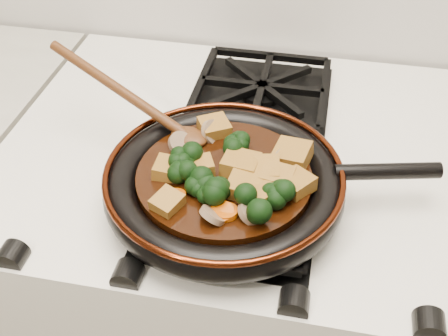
# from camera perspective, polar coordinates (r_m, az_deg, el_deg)

# --- Properties ---
(stove) EXTENTS (0.76, 0.60, 0.90)m
(stove) POSITION_cam_1_polar(r_m,az_deg,el_deg) (1.20, 1.85, -14.79)
(stove) COLOR silver
(stove) RESTS_ON ground
(burner_grate_front) EXTENTS (0.23, 0.23, 0.03)m
(burner_grate_front) POSITION_cam_1_polar(r_m,az_deg,el_deg) (0.76, 0.75, -3.50)
(burner_grate_front) COLOR black
(burner_grate_front) RESTS_ON stove
(burner_grate_back) EXTENTS (0.23, 0.23, 0.03)m
(burner_grate_back) POSITION_cam_1_polar(r_m,az_deg,el_deg) (0.97, 3.87, 7.87)
(burner_grate_back) COLOR black
(burner_grate_back) RESTS_ON stove
(skillet) EXTENTS (0.44, 0.32, 0.05)m
(skillet) POSITION_cam_1_polar(r_m,az_deg,el_deg) (0.74, 0.18, -1.52)
(skillet) COLOR black
(skillet) RESTS_ON burner_grate_front
(braising_sauce) EXTENTS (0.23, 0.23, 0.02)m
(braising_sauce) POSITION_cam_1_polar(r_m,az_deg,el_deg) (0.74, -0.00, -1.23)
(braising_sauce) COLOR black
(braising_sauce) RESTS_ON skillet
(tofu_cube_0) EXTENTS (0.05, 0.05, 0.03)m
(tofu_cube_0) POSITION_cam_1_polar(r_m,az_deg,el_deg) (0.70, 2.03, -1.92)
(tofu_cube_0) COLOR #8E6120
(tofu_cube_0) RESTS_ON braising_sauce
(tofu_cube_1) EXTENTS (0.05, 0.05, 0.03)m
(tofu_cube_1) POSITION_cam_1_polar(r_m,az_deg,el_deg) (0.69, 3.59, -2.70)
(tofu_cube_1) COLOR #8E6120
(tofu_cube_1) RESTS_ON braising_sauce
(tofu_cube_2) EXTENTS (0.04, 0.05, 0.02)m
(tofu_cube_2) POSITION_cam_1_polar(r_m,az_deg,el_deg) (0.69, -5.77, -3.54)
(tofu_cube_2) COLOR #8E6120
(tofu_cube_2) RESTS_ON braising_sauce
(tofu_cube_3) EXTENTS (0.05, 0.05, 0.02)m
(tofu_cube_3) POSITION_cam_1_polar(r_m,az_deg,el_deg) (0.71, 7.33, -1.58)
(tofu_cube_3) COLOR #8E6120
(tofu_cube_3) RESTS_ON braising_sauce
(tofu_cube_4) EXTENTS (0.05, 0.04, 0.03)m
(tofu_cube_4) POSITION_cam_1_polar(r_m,az_deg,el_deg) (0.72, 5.38, -0.98)
(tofu_cube_4) COLOR #8E6120
(tofu_cube_4) RESTS_ON braising_sauce
(tofu_cube_5) EXTENTS (0.05, 0.04, 0.02)m
(tofu_cube_5) POSITION_cam_1_polar(r_m,az_deg,el_deg) (0.73, -2.55, 0.04)
(tofu_cube_5) COLOR #8E6120
(tofu_cube_5) RESTS_ON braising_sauce
(tofu_cube_6) EXTENTS (0.04, 0.04, 0.02)m
(tofu_cube_6) POSITION_cam_1_polar(r_m,az_deg,el_deg) (0.73, -5.68, -0.11)
(tofu_cube_6) COLOR #8E6120
(tofu_cube_6) RESTS_ON braising_sauce
(tofu_cube_7) EXTENTS (0.06, 0.06, 0.02)m
(tofu_cube_7) POSITION_cam_1_polar(r_m,az_deg,el_deg) (0.80, -0.99, 4.10)
(tofu_cube_7) COLOR #8E6120
(tofu_cube_7) RESTS_ON braising_sauce
(tofu_cube_8) EXTENTS (0.05, 0.05, 0.03)m
(tofu_cube_8) POSITION_cam_1_polar(r_m,az_deg,el_deg) (0.73, 1.69, 0.31)
(tofu_cube_8) COLOR #8E6120
(tofu_cube_8) RESTS_ON braising_sauce
(tofu_cube_9) EXTENTS (0.06, 0.05, 0.03)m
(tofu_cube_9) POSITION_cam_1_polar(r_m,az_deg,el_deg) (0.75, 6.93, 1.31)
(tofu_cube_9) COLOR #8E6120
(tofu_cube_9) RESTS_ON braising_sauce
(tofu_cube_10) EXTENTS (0.04, 0.05, 0.03)m
(tofu_cube_10) POSITION_cam_1_polar(r_m,az_deg,el_deg) (0.73, 4.14, -0.28)
(tofu_cube_10) COLOR #8E6120
(tofu_cube_10) RESTS_ON braising_sauce
(broccoli_floret_0) EXTENTS (0.08, 0.08, 0.06)m
(broccoli_floret_0) POSITION_cam_1_polar(r_m,az_deg,el_deg) (0.76, 1.01, 2.32)
(broccoli_floret_0) COLOR black
(broccoli_floret_0) RESTS_ON braising_sauce
(broccoli_floret_1) EXTENTS (0.08, 0.08, 0.07)m
(broccoli_floret_1) POSITION_cam_1_polar(r_m,az_deg,el_deg) (0.69, -1.64, -2.42)
(broccoli_floret_1) COLOR black
(broccoli_floret_1) RESTS_ON braising_sauce
(broccoli_floret_2) EXTENTS (0.07, 0.07, 0.06)m
(broccoli_floret_2) POSITION_cam_1_polar(r_m,az_deg,el_deg) (0.72, -4.27, -0.32)
(broccoli_floret_2) COLOR black
(broccoli_floret_2) RESTS_ON braising_sauce
(broccoli_floret_3) EXTENTS (0.07, 0.06, 0.06)m
(broccoli_floret_3) POSITION_cam_1_polar(r_m,az_deg,el_deg) (0.69, 4.95, -2.75)
(broccoli_floret_3) COLOR black
(broccoli_floret_3) RESTS_ON braising_sauce
(broccoli_floret_4) EXTENTS (0.08, 0.08, 0.07)m
(broccoli_floret_4) POSITION_cam_1_polar(r_m,az_deg,el_deg) (0.67, 2.77, -4.11)
(broccoli_floret_4) COLOR black
(broccoli_floret_4) RESTS_ON braising_sauce
(broccoli_floret_5) EXTENTS (0.08, 0.08, 0.06)m
(broccoli_floret_5) POSITION_cam_1_polar(r_m,az_deg,el_deg) (0.70, -2.28, -1.77)
(broccoli_floret_5) COLOR black
(broccoli_floret_5) RESTS_ON braising_sauce
(broccoli_floret_6) EXTENTS (0.08, 0.08, 0.05)m
(broccoli_floret_6) POSITION_cam_1_polar(r_m,az_deg,el_deg) (0.74, -3.99, 0.82)
(broccoli_floret_6) COLOR black
(broccoli_floret_6) RESTS_ON braising_sauce
(carrot_coin_0) EXTENTS (0.03, 0.03, 0.02)m
(carrot_coin_0) POSITION_cam_1_polar(r_m,az_deg,el_deg) (0.70, 5.52, -2.31)
(carrot_coin_0) COLOR #B64805
(carrot_coin_0) RESTS_ON braising_sauce
(carrot_coin_1) EXTENTS (0.03, 0.03, 0.01)m
(carrot_coin_1) POSITION_cam_1_polar(r_m,az_deg,el_deg) (0.67, 0.27, -4.49)
(carrot_coin_1) COLOR #B64805
(carrot_coin_1) RESTS_ON braising_sauce
(carrot_coin_2) EXTENTS (0.03, 0.03, 0.01)m
(carrot_coin_2) POSITION_cam_1_polar(r_m,az_deg,el_deg) (0.73, 4.31, -0.33)
(carrot_coin_2) COLOR #B64805
(carrot_coin_2) RESTS_ON braising_sauce
(carrot_coin_3) EXTENTS (0.03, 0.03, 0.02)m
(carrot_coin_3) POSITION_cam_1_polar(r_m,az_deg,el_deg) (0.67, -0.21, -4.54)
(carrot_coin_3) COLOR #B64805
(carrot_coin_3) RESTS_ON braising_sauce
(carrot_coin_4) EXTENTS (0.03, 0.03, 0.02)m
(carrot_coin_4) POSITION_cam_1_polar(r_m,az_deg,el_deg) (0.70, -5.01, -2.79)
(carrot_coin_4) COLOR #B64805
(carrot_coin_4) RESTS_ON braising_sauce
(mushroom_slice_0) EXTENTS (0.04, 0.04, 0.03)m
(mushroom_slice_0) POSITION_cam_1_polar(r_m,az_deg,el_deg) (0.67, -1.18, -4.84)
(mushroom_slice_0) COLOR #7F6449
(mushroom_slice_0) RESTS_ON braising_sauce
(mushroom_slice_1) EXTENTS (0.04, 0.04, 0.02)m
(mushroom_slice_1) POSITION_cam_1_polar(r_m,az_deg,el_deg) (0.75, 6.16, 0.77)
(mushroom_slice_1) COLOR #7F6449
(mushroom_slice_1) RESTS_ON braising_sauce
(mushroom_slice_2) EXTENTS (0.04, 0.04, 0.03)m
(mushroom_slice_2) POSITION_cam_1_polar(r_m,az_deg,el_deg) (0.67, 2.76, -4.50)
(mushroom_slice_2) COLOR #7F6449
(mushroom_slice_2) RESTS_ON braising_sauce
(mushroom_slice_3) EXTENTS (0.04, 0.05, 0.03)m
(mushroom_slice_3) POSITION_cam_1_polar(r_m,az_deg,el_deg) (0.77, -4.45, 2.53)
(mushroom_slice_3) COLOR #7F6449
(mushroom_slice_3) RESTS_ON braising_sauce
(mushroom_slice_4) EXTENTS (0.04, 0.04, 0.04)m
(mushroom_slice_4) POSITION_cam_1_polar(r_m,az_deg,el_deg) (0.79, -1.20, 3.62)
(mushroom_slice_4) COLOR #7F6449
(mushroom_slice_4) RESTS_ON braising_sauce
(wooden_spoon) EXTENTS (0.16, 0.08, 0.26)m
(wooden_spoon) POSITION_cam_1_polar(r_m,az_deg,el_deg) (0.81, -7.81, 6.01)
(wooden_spoon) COLOR #48260F
(wooden_spoon) RESTS_ON braising_sauce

